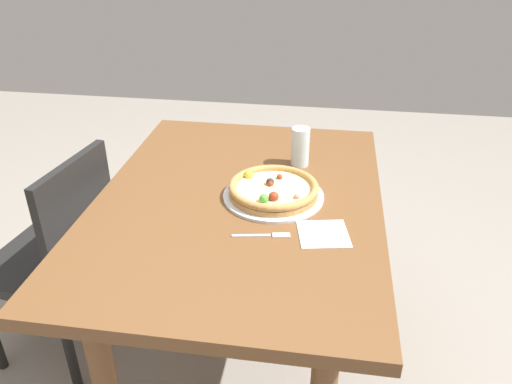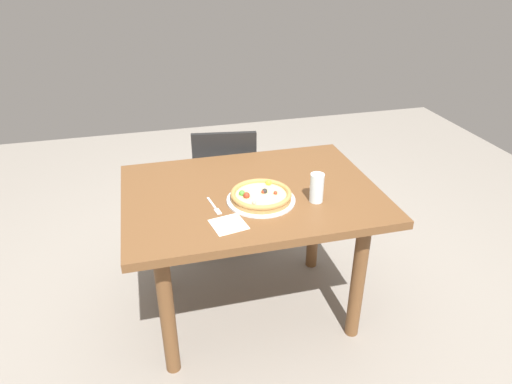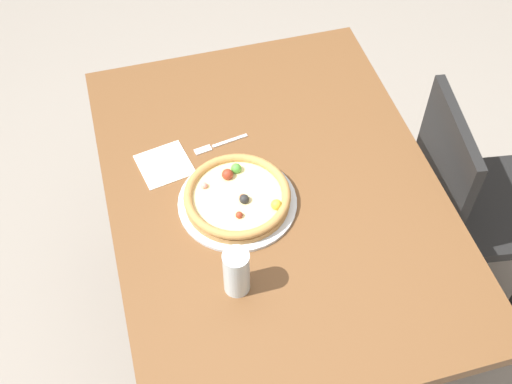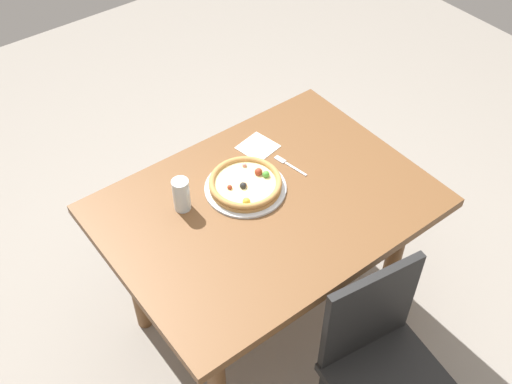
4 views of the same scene
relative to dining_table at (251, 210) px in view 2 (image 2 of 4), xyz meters
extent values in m
plane|color=gray|center=(0.00, 0.00, -0.65)|extent=(6.00, 6.00, 0.00)
cube|color=brown|center=(0.00, 0.00, 0.09)|extent=(1.24, 0.90, 0.04)
cylinder|color=brown|center=(-0.47, -0.30, -0.29)|extent=(0.07, 0.07, 0.72)
cylinder|color=brown|center=(0.47, -0.30, -0.29)|extent=(0.07, 0.07, 0.72)
cylinder|color=brown|center=(-0.47, 0.30, -0.29)|extent=(0.07, 0.07, 0.72)
cylinder|color=brown|center=(0.47, 0.30, -0.29)|extent=(0.07, 0.07, 0.72)
cylinder|color=black|center=(0.14, -0.92, -0.45)|extent=(0.04, 0.04, 0.40)
cylinder|color=black|center=(-0.19, -0.87, -0.45)|extent=(0.04, 0.04, 0.40)
cylinder|color=black|center=(0.19, -0.59, -0.45)|extent=(0.04, 0.04, 0.40)
cylinder|color=black|center=(-0.14, -0.54, -0.45)|extent=(0.04, 0.04, 0.40)
cube|color=black|center=(0.00, -0.73, -0.23)|extent=(0.45, 0.45, 0.04)
cube|color=black|center=(0.03, -0.55, 0.00)|extent=(0.38, 0.09, 0.42)
cylinder|color=silver|center=(-0.02, 0.11, 0.12)|extent=(0.32, 0.32, 0.01)
cylinder|color=#B78447|center=(-0.02, 0.11, 0.13)|extent=(0.28, 0.28, 0.02)
cylinder|color=beige|center=(-0.02, 0.11, 0.14)|extent=(0.25, 0.25, 0.01)
torus|color=#B78447|center=(-0.02, 0.11, 0.15)|extent=(0.29, 0.29, 0.02)
sphere|color=maroon|center=(-0.04, 0.10, 0.15)|extent=(0.02, 0.02, 0.02)
sphere|color=gold|center=(-0.08, 0.02, 0.15)|extent=(0.03, 0.03, 0.03)
sphere|color=#E58C7F|center=(0.03, 0.19, 0.15)|extent=(0.02, 0.02, 0.02)
sphere|color=#4C9E38|center=(0.07, 0.09, 0.15)|extent=(0.03, 0.03, 0.03)
sphere|color=maroon|center=(-0.09, 0.12, 0.15)|extent=(0.02, 0.02, 0.02)
sphere|color=#262626|center=(-0.04, 0.10, 0.15)|extent=(0.03, 0.03, 0.03)
sphere|color=maroon|center=(0.05, 0.12, 0.16)|extent=(0.03, 0.03, 0.03)
cube|color=silver|center=(0.21, 0.07, 0.11)|extent=(0.03, 0.11, 0.00)
cube|color=silver|center=(0.19, 0.16, 0.11)|extent=(0.03, 0.05, 0.00)
cylinder|color=silver|center=(-0.27, 0.17, 0.18)|extent=(0.06, 0.06, 0.14)
cube|color=white|center=(0.17, 0.27, 0.11)|extent=(0.16, 0.16, 0.00)
camera|label=1|loc=(1.38, 0.26, 0.92)|focal=35.57mm
camera|label=2|loc=(0.47, 1.91, 1.17)|focal=32.17mm
camera|label=3|loc=(-1.06, 0.34, 1.51)|focal=45.57mm
camera|label=4|loc=(-1.02, -1.26, 1.82)|focal=43.06mm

